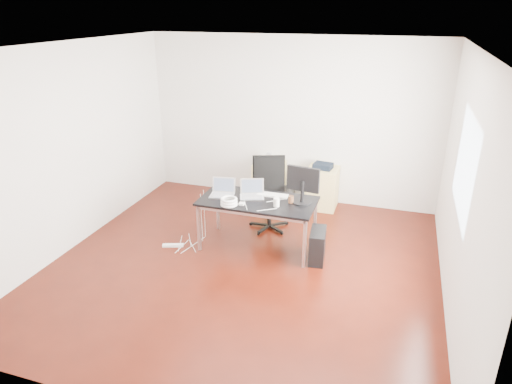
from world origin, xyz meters
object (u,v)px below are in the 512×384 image
(pc_tower, at_px, (317,245))
(office_chair, at_px, (269,190))
(desk, at_px, (258,204))
(filing_cabinet_right, at_px, (322,188))
(filing_cabinet_left, at_px, (269,182))

(pc_tower, bearing_deg, office_chair, 132.46)
(office_chair, bearing_deg, desk, -106.56)
(office_chair, bearing_deg, filing_cabinet_right, 35.66)
(filing_cabinet_left, relative_size, pc_tower, 1.56)
(desk, relative_size, pc_tower, 3.56)
(filing_cabinet_left, distance_m, pc_tower, 2.15)
(desk, xyz_separation_m, office_chair, (-0.04, 0.71, -0.07))
(office_chair, relative_size, filing_cabinet_right, 1.54)
(filing_cabinet_left, height_order, pc_tower, filing_cabinet_left)
(desk, distance_m, office_chair, 0.72)
(office_chair, distance_m, filing_cabinet_left, 1.03)
(pc_tower, bearing_deg, filing_cabinet_right, 92.33)
(filing_cabinet_right, relative_size, pc_tower, 1.56)
(office_chair, xyz_separation_m, filing_cabinet_right, (0.66, 0.96, -0.26))
(desk, relative_size, office_chair, 1.48)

